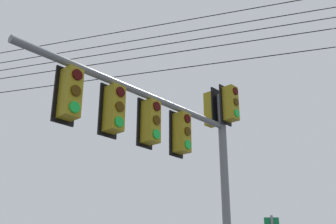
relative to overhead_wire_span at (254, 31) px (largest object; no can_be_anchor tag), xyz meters
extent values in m
cylinder|color=slate|center=(0.96, -0.29, -4.73)|extent=(0.20, 0.20, 6.03)
cylinder|color=slate|center=(2.75, 1.96, -2.59)|extent=(3.69, 4.59, 0.14)
cube|color=olive|center=(0.72, -0.10, -2.04)|extent=(0.42, 0.42, 0.90)
cube|color=black|center=(0.85, -0.21, -2.04)|extent=(0.31, 0.37, 1.04)
cylinder|color=#360503|center=(0.59, 0.00, -1.74)|extent=(0.15, 0.18, 0.20)
cylinder|color=#3C2703|center=(0.59, 0.00, -2.04)|extent=(0.15, 0.18, 0.20)
cylinder|color=green|center=(0.59, 0.00, -2.34)|extent=(0.15, 0.18, 0.20)
cube|color=olive|center=(1.19, -0.48, -2.04)|extent=(0.42, 0.42, 0.90)
cube|color=black|center=(1.06, -0.37, -2.04)|extent=(0.31, 0.37, 1.04)
cylinder|color=#360503|center=(1.32, -0.58, -1.74)|extent=(0.15, 0.18, 0.20)
cylinder|color=#3C2703|center=(1.32, -0.58, -2.04)|extent=(0.15, 0.18, 0.20)
cylinder|color=green|center=(1.32, -0.58, -2.34)|extent=(0.15, 0.18, 0.20)
cube|color=olive|center=(1.95, 0.95, -3.14)|extent=(0.42, 0.42, 0.90)
cube|color=black|center=(2.08, 0.85, -3.14)|extent=(0.30, 0.38, 1.04)
cylinder|color=#360503|center=(1.82, 1.05, -2.84)|extent=(0.14, 0.18, 0.20)
cylinder|color=#3C2703|center=(1.82, 1.05, -3.14)|extent=(0.14, 0.18, 0.20)
cylinder|color=green|center=(1.82, 1.05, -3.44)|extent=(0.14, 0.18, 0.20)
cube|color=olive|center=(2.56, 1.73, -3.14)|extent=(0.42, 0.42, 0.90)
cube|color=black|center=(2.70, 1.63, -3.14)|extent=(0.30, 0.38, 1.04)
cylinder|color=#360503|center=(2.43, 1.83, -2.84)|extent=(0.14, 0.18, 0.20)
cylinder|color=#3C2703|center=(2.43, 1.83, -3.14)|extent=(0.14, 0.18, 0.20)
cylinder|color=green|center=(2.43, 1.83, -3.44)|extent=(0.14, 0.18, 0.20)
cube|color=olive|center=(3.18, 2.50, -3.14)|extent=(0.42, 0.42, 0.90)
cube|color=black|center=(3.31, 2.40, -3.14)|extent=(0.31, 0.37, 1.04)
cylinder|color=#360503|center=(3.05, 2.61, -2.84)|extent=(0.15, 0.17, 0.20)
cylinder|color=#3C2703|center=(3.05, 2.61, -3.14)|extent=(0.15, 0.17, 0.20)
cylinder|color=green|center=(3.05, 2.61, -3.44)|extent=(0.15, 0.17, 0.20)
cube|color=olive|center=(3.80, 3.28, -3.14)|extent=(0.42, 0.42, 0.90)
cube|color=black|center=(3.93, 3.17, -3.14)|extent=(0.31, 0.36, 1.04)
cylinder|color=#360503|center=(3.67, 3.38, -2.84)|extent=(0.15, 0.17, 0.20)
cylinder|color=#3C2703|center=(3.67, 3.38, -3.14)|extent=(0.15, 0.17, 0.20)
cylinder|color=green|center=(3.67, 3.38, -3.44)|extent=(0.15, 0.17, 0.20)
cylinder|color=black|center=(0.00, 0.00, -0.80)|extent=(21.04, 6.42, 0.76)
cylinder|color=black|center=(0.00, 0.00, -0.28)|extent=(21.04, 6.42, 0.76)
cylinder|color=black|center=(0.00, 0.00, 0.03)|extent=(21.04, 6.42, 0.76)
cylinder|color=black|center=(0.00, 0.00, 0.33)|extent=(21.04, 6.42, 0.76)
cylinder|color=black|center=(0.00, 0.00, 0.72)|extent=(21.04, 6.42, 0.76)
camera|label=1|loc=(1.72, 9.67, -5.96)|focal=44.05mm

